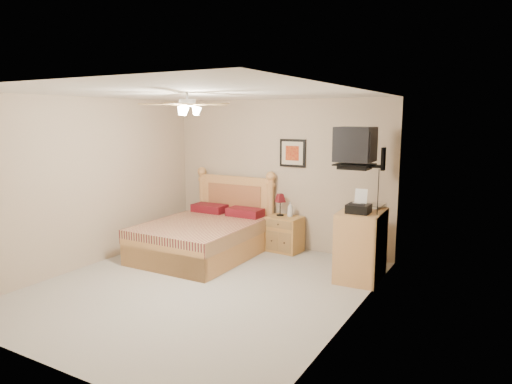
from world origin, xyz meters
TOP-DOWN VIEW (x-y plane):
  - floor at (0.00, 0.00)m, footprint 4.50×4.50m
  - ceiling at (0.00, 0.00)m, footprint 4.00×4.50m
  - wall_back at (0.00, 2.25)m, footprint 4.00×0.04m
  - wall_front at (0.00, -2.25)m, footprint 4.00×0.04m
  - wall_left at (-2.00, 0.00)m, footprint 0.04×4.50m
  - wall_right at (2.00, 0.00)m, footprint 0.04×4.50m
  - bed at (-0.79, 1.12)m, footprint 1.55×2.03m
  - nightstand at (0.25, 2.00)m, footprint 0.57×0.45m
  - table_lamp at (0.14, 2.04)m, footprint 0.23×0.23m
  - lotion_bottle at (0.32, 2.05)m, footprint 0.10×0.10m
  - framed_picture at (0.27, 2.23)m, footprint 0.46×0.04m
  - dresser at (1.73, 1.34)m, footprint 0.60×0.83m
  - fax_machine at (1.72, 1.19)m, footprint 0.30×0.32m
  - magazine_lower at (1.73, 1.67)m, footprint 0.28×0.33m
  - magazine_upper at (1.72, 1.68)m, footprint 0.23×0.30m
  - wall_tv at (1.75, 1.34)m, footprint 0.56×0.46m
  - ceiling_fan at (0.00, -0.20)m, footprint 1.14×1.14m

SIDE VIEW (x-z plane):
  - floor at x=0.00m, z-range 0.00..0.00m
  - nightstand at x=0.25m, z-range 0.00..0.59m
  - dresser at x=1.73m, z-range 0.00..0.95m
  - bed at x=-0.79m, z-range 0.00..1.31m
  - lotion_bottle at x=0.32m, z-range 0.59..0.84m
  - table_lamp at x=0.14m, z-range 0.59..0.96m
  - magazine_lower at x=1.73m, z-range 0.95..0.98m
  - magazine_upper at x=1.72m, z-range 0.98..1.00m
  - fax_machine at x=1.72m, z-range 0.95..1.26m
  - wall_back at x=0.00m, z-range 0.00..2.50m
  - wall_front at x=0.00m, z-range 0.00..2.50m
  - wall_left at x=-2.00m, z-range 0.00..2.50m
  - wall_right at x=2.00m, z-range 0.00..2.50m
  - framed_picture at x=0.27m, z-range 1.39..1.85m
  - wall_tv at x=1.75m, z-range 1.52..2.10m
  - ceiling_fan at x=0.00m, z-range 2.22..2.50m
  - ceiling at x=0.00m, z-range 2.48..2.52m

